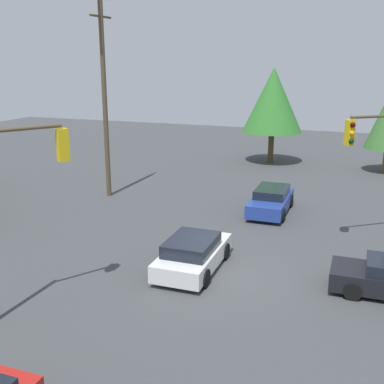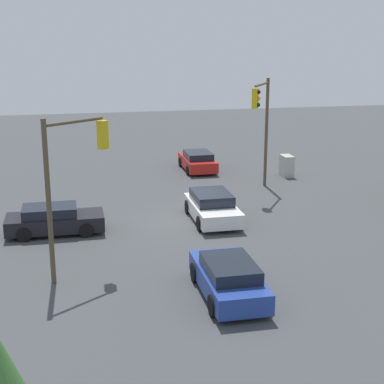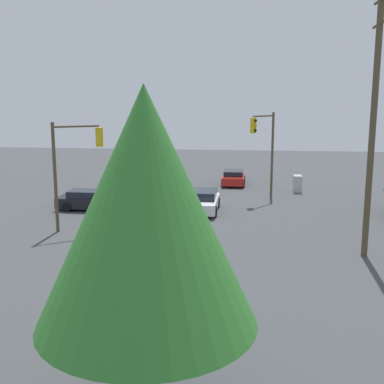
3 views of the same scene
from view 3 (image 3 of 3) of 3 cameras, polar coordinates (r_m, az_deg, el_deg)
ground_plane at (r=31.51m, az=-0.82°, el=-2.18°), size 80.00×80.00×0.00m
sedan_white at (r=31.07m, az=1.25°, el=-1.12°), size 4.29×2.07×1.35m
sedan_dark at (r=32.30m, az=-11.98°, el=-0.96°), size 1.89×4.30×1.28m
sedan_blue at (r=23.34m, az=-4.49°, el=-5.16°), size 4.35×1.94×1.33m
sedan_red at (r=41.22m, az=4.95°, el=1.71°), size 4.02×1.95×1.25m
traffic_signal_main at (r=35.23m, az=8.66°, el=6.01°), size 2.50×1.75×6.25m
traffic_signal_cross at (r=26.95m, az=-13.85°, el=3.98°), size 1.84×2.35×5.95m
utility_pole_tall at (r=22.70m, az=20.69°, el=8.01°), size 2.20×0.28×11.84m
electrical_cabinet at (r=38.69m, az=12.39°, el=0.97°), size 1.10×0.62×1.31m
tree_corner at (r=9.72m, az=-5.52°, el=-1.98°), size 4.62×4.62×7.38m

